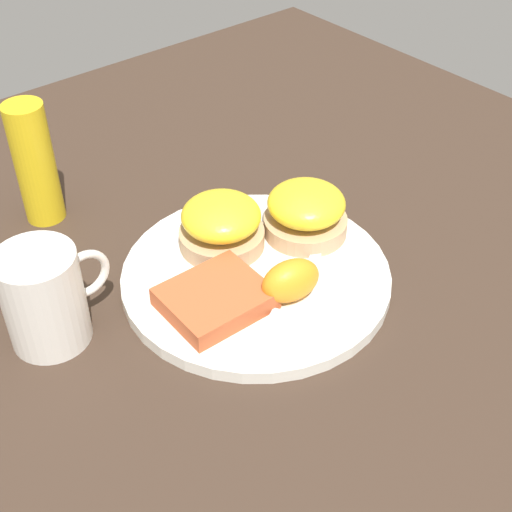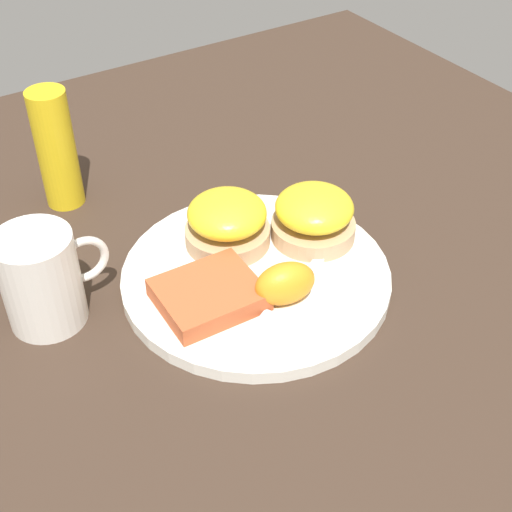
% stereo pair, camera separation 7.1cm
% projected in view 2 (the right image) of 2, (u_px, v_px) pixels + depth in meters
% --- Properties ---
extents(ground_plane, '(1.10, 1.10, 0.00)m').
position_uv_depth(ground_plane, '(256.00, 281.00, 0.73)').
color(ground_plane, '#38281E').
extents(plate, '(0.27, 0.27, 0.01)m').
position_uv_depth(plate, '(256.00, 276.00, 0.73)').
color(plate, silver).
rests_on(plate, ground_plane).
extents(sandwich_benedict_left, '(0.09, 0.09, 0.06)m').
position_uv_depth(sandwich_benedict_left, '(314.00, 216.00, 0.75)').
color(sandwich_benedict_left, tan).
rests_on(sandwich_benedict_left, plate).
extents(sandwich_benedict_right, '(0.09, 0.09, 0.06)m').
position_uv_depth(sandwich_benedict_right, '(225.00, 223.00, 0.74)').
color(sandwich_benedict_right, tan).
rests_on(sandwich_benedict_right, plate).
extents(hashbrown_patty, '(0.10, 0.08, 0.02)m').
position_uv_depth(hashbrown_patty, '(209.00, 295.00, 0.68)').
color(hashbrown_patty, '#B8522C').
rests_on(hashbrown_patty, plate).
extents(orange_wedge, '(0.07, 0.05, 0.04)m').
position_uv_depth(orange_wedge, '(285.00, 284.00, 0.68)').
color(orange_wedge, orange).
rests_on(orange_wedge, plate).
extents(fork, '(0.18, 0.11, 0.00)m').
position_uv_depth(fork, '(297.00, 288.00, 0.70)').
color(fork, silver).
rests_on(fork, plate).
extents(cup, '(0.11, 0.07, 0.10)m').
position_uv_depth(cup, '(42.00, 279.00, 0.66)').
color(cup, silver).
rests_on(cup, ground_plane).
extents(condiment_bottle, '(0.04, 0.04, 0.14)m').
position_uv_depth(condiment_bottle, '(56.00, 149.00, 0.80)').
color(condiment_bottle, gold).
rests_on(condiment_bottle, ground_plane).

